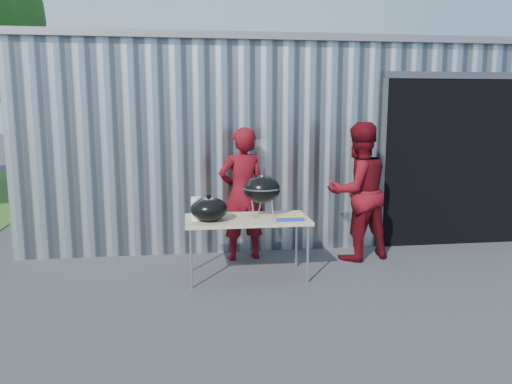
{
  "coord_description": "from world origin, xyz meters",
  "views": [
    {
      "loc": [
        -0.79,
        -5.33,
        2.06
      ],
      "look_at": [
        0.04,
        0.68,
        1.05
      ],
      "focal_mm": 35.0,
      "sensor_mm": 36.0,
      "label": 1
    }
  ],
  "objects": [
    {
      "name": "ground",
      "position": [
        0.0,
        0.0,
        0.0
      ],
      "size": [
        80.0,
        80.0,
        0.0
      ],
      "primitive_type": "plane",
      "color": "#353537"
    },
    {
      "name": "person_cook",
      "position": [
        -0.06,
        1.36,
        0.91
      ],
      "size": [
        0.73,
        0.55,
        1.82
      ],
      "primitive_type": "imported",
      "rotation": [
        0.0,
        0.0,
        3.33
      ],
      "color": "#5C0A11",
      "rests_on": "ground"
    },
    {
      "name": "foil_box",
      "position": [
        0.4,
        0.33,
        0.78
      ],
      "size": [
        0.32,
        0.06,
        0.06
      ],
      "color": "#1A2FAF",
      "rests_on": "folding_table"
    },
    {
      "name": "building",
      "position": [
        0.92,
        4.59,
        1.54
      ],
      "size": [
        8.2,
        6.2,
        3.1
      ],
      "color": "#B8BDC5",
      "rests_on": "ground"
    },
    {
      "name": "grill_lid",
      "position": [
        -0.55,
        0.48,
        0.89
      ],
      "size": [
        0.44,
        0.44,
        0.32
      ],
      "color": "black",
      "rests_on": "folding_table"
    },
    {
      "name": "folding_table",
      "position": [
        -0.09,
        0.58,
        0.71
      ],
      "size": [
        1.5,
        0.75,
        0.75
      ],
      "color": "tan",
      "rests_on": "ground"
    },
    {
      "name": "paper_towels",
      "position": [
        -0.7,
        0.53,
        0.89
      ],
      "size": [
        0.12,
        0.12,
        0.28
      ],
      "primitive_type": "cylinder",
      "color": "white",
      "rests_on": "folding_table"
    },
    {
      "name": "kettle_grill",
      "position": [
        0.11,
        0.64,
        1.17
      ],
      "size": [
        0.47,
        0.47,
        0.94
      ],
      "color": "black",
      "rests_on": "folding_table"
    },
    {
      "name": "white_tub",
      "position": [
        -0.64,
        0.76,
        0.8
      ],
      "size": [
        0.2,
        0.15,
        0.1
      ],
      "primitive_type": "cube",
      "color": "white",
      "rests_on": "folding_table"
    },
    {
      "name": "person_bystander",
      "position": [
        1.52,
        1.16,
        0.95
      ],
      "size": [
        1.08,
        0.94,
        1.89
      ],
      "primitive_type": "imported",
      "rotation": [
        0.0,
        0.0,
        3.41
      ],
      "color": "#5C0A11",
      "rests_on": "ground"
    }
  ]
}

